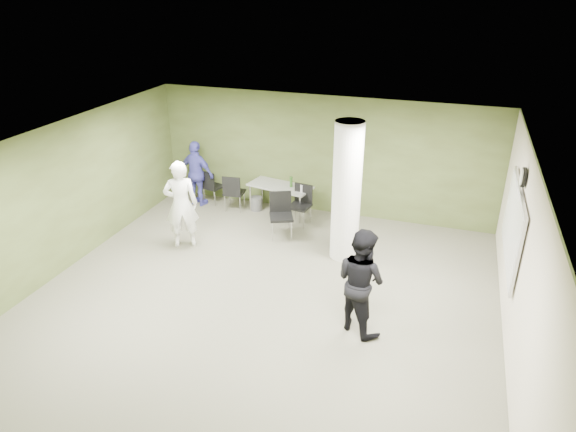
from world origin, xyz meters
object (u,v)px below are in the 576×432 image
(woman_white, at_px, (181,204))
(man_blue, at_px, (197,174))
(man_black, at_px, (361,281))
(folding_table, at_px, (281,187))
(chair_back_left, at_px, (211,185))

(woman_white, bearing_deg, man_blue, -98.45)
(man_blue, bearing_deg, woman_white, 119.92)
(woman_white, bearing_deg, man_black, 130.36)
(folding_table, distance_m, woman_white, 2.59)
(chair_back_left, relative_size, man_black, 0.48)
(chair_back_left, bearing_deg, man_black, 154.66)
(folding_table, bearing_deg, man_black, -43.90)
(folding_table, height_order, woman_white, woman_white)
(man_black, xyz_separation_m, man_blue, (-4.75, 3.64, -0.08))
(man_black, bearing_deg, man_blue, -4.96)
(folding_table, relative_size, woman_white, 0.85)
(folding_table, relative_size, chair_back_left, 1.87)
(chair_back_left, distance_m, man_black, 5.89)
(chair_back_left, xyz_separation_m, woman_white, (0.42, -2.19, 0.44))
(chair_back_left, distance_m, woman_white, 2.27)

